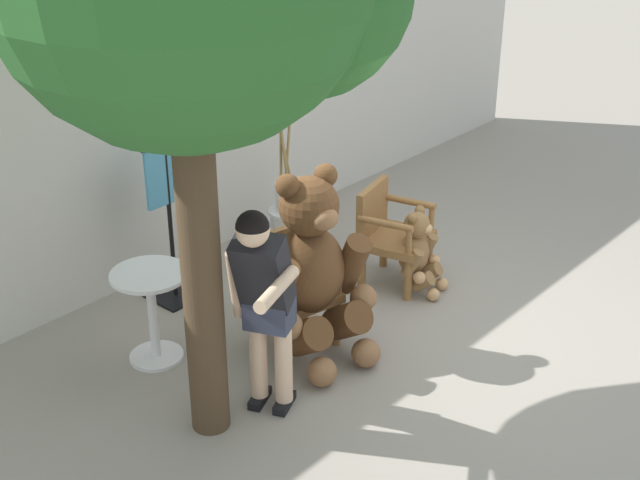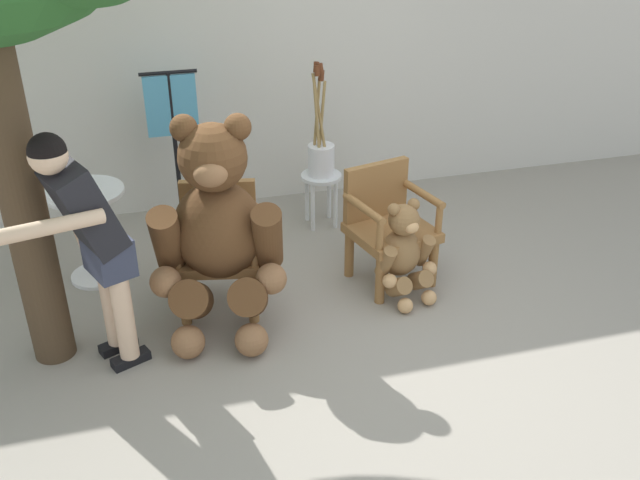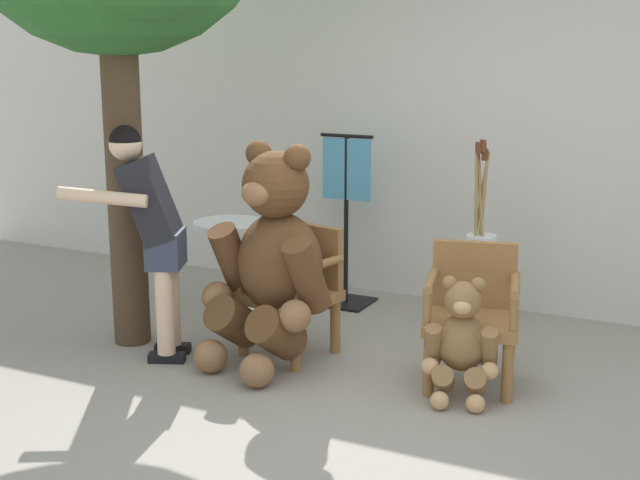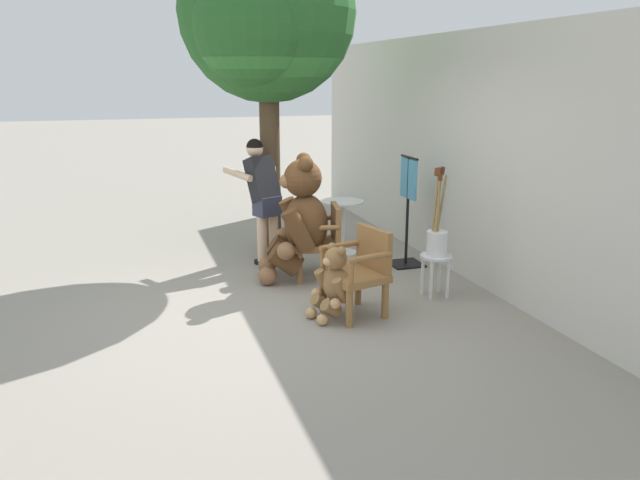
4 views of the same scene
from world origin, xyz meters
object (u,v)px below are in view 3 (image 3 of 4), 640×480
at_px(teddy_bear_small, 462,340).
at_px(round_side_table, 230,256).
at_px(wooden_chair_right, 472,311).
at_px(brush_bucket, 480,243).
at_px(person_visitor, 151,223).
at_px(wooden_chair_left, 295,286).
at_px(teddy_bear_large, 272,258).
at_px(clothing_display_stand, 346,216).
at_px(white_stool, 479,284).

bearing_deg(teddy_bear_small, round_side_table, 158.32).
distance_m(wooden_chair_right, brush_bucket, 1.01).
bearing_deg(person_visitor, wooden_chair_left, 33.28).
height_order(wooden_chair_right, teddy_bear_large, teddy_bear_large).
bearing_deg(wooden_chair_left, teddy_bear_large, -96.47).
distance_m(brush_bucket, clothing_display_stand, 1.17).
bearing_deg(wooden_chair_left, wooden_chair_right, -0.02).
bearing_deg(clothing_display_stand, wooden_chair_right, -40.01).
height_order(wooden_chair_right, clothing_display_stand, clothing_display_stand).
xyz_separation_m(white_stool, round_side_table, (-1.86, -0.40, 0.09)).
relative_size(wooden_chair_right, teddy_bear_small, 1.16).
height_order(wooden_chair_left, round_side_table, wooden_chair_left).
xyz_separation_m(wooden_chair_left, white_stool, (1.00, 0.96, -0.11)).
bearing_deg(round_side_table, teddy_bear_large, -44.55).
xyz_separation_m(teddy_bear_large, person_visitor, (-0.75, -0.26, 0.21)).
bearing_deg(white_stool, round_side_table, -167.85).
bearing_deg(teddy_bear_large, clothing_display_stand, 95.26).
bearing_deg(round_side_table, wooden_chair_left, -33.15).
bearing_deg(brush_bucket, white_stool, -7.94).
distance_m(wooden_chair_right, person_visitor, 2.13).
xyz_separation_m(teddy_bear_small, brush_bucket, (-0.26, 1.24, 0.30)).
bearing_deg(wooden_chair_left, teddy_bear_small, -12.53).
bearing_deg(wooden_chair_right, white_stool, 103.79).
distance_m(wooden_chair_left, brush_bucket, 1.40).
height_order(teddy_bear_large, teddy_bear_small, teddy_bear_large).
distance_m(wooden_chair_left, round_side_table, 1.03).
bearing_deg(teddy_bear_large, round_side_table, 135.45).
distance_m(teddy_bear_large, teddy_bear_small, 1.33).
bearing_deg(brush_bucket, person_visitor, -140.23).
height_order(round_side_table, clothing_display_stand, clothing_display_stand).
distance_m(person_visitor, brush_bucket, 2.32).
distance_m(wooden_chair_left, teddy_bear_small, 1.29).
bearing_deg(white_stool, person_visitor, -140.29).
height_order(person_visitor, round_side_table, person_visitor).
bearing_deg(white_stool, teddy_bear_small, -78.14).
height_order(wooden_chair_right, white_stool, wooden_chair_right).
bearing_deg(wooden_chair_right, teddy_bear_large, -168.50).
bearing_deg(wooden_chair_right, brush_bucket, 103.95).
bearing_deg(person_visitor, teddy_bear_large, 18.82).
bearing_deg(white_stool, clothing_display_stand, 169.94).
height_order(teddy_bear_large, round_side_table, teddy_bear_large).
relative_size(wooden_chair_right, teddy_bear_large, 0.59).
height_order(teddy_bear_small, person_visitor, person_visitor).
height_order(teddy_bear_small, white_stool, teddy_bear_small).
bearing_deg(brush_bucket, clothing_display_stand, 169.93).
bearing_deg(white_stool, wooden_chair_left, -135.95).
distance_m(person_visitor, white_stool, 2.38).
bearing_deg(person_visitor, brush_bucket, 39.77).
bearing_deg(round_side_table, person_visitor, -85.76).
bearing_deg(clothing_display_stand, white_stool, -10.06).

